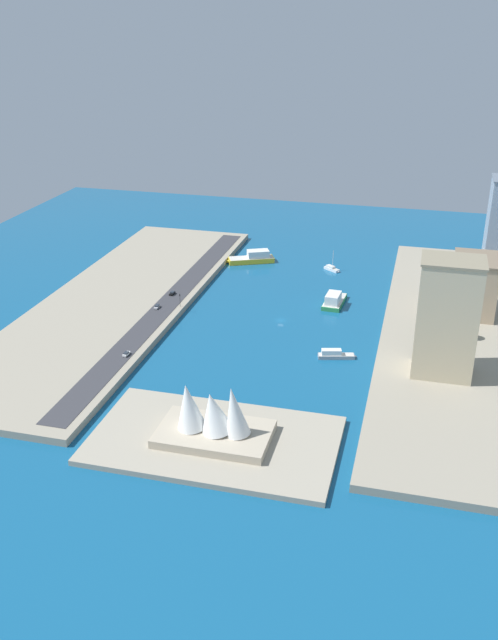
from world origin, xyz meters
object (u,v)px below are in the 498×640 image
ferry_green_doubledeck (334,300)px  yacht_sleek_gray (335,355)px  sedan_silver (157,307)px  ferry_yellow_fast (253,258)px  traffic_light_waterfront (180,298)px  van_white (126,354)px  sailboat_small_white (332,269)px  apartment_midrise_tan (474,285)px  office_block_beige (447,318)px  suv_black (172,293)px  opera_landmark (212,419)px

ferry_green_doubledeck → yacht_sleek_gray: size_ratio=1.41×
sedan_silver → ferry_green_doubledeck: bearing=-158.1°
yacht_sleek_gray → sedan_silver: size_ratio=3.41×
ferry_yellow_fast → traffic_light_waterfront: 81.13m
van_white → ferry_green_doubledeck: bearing=-132.0°
traffic_light_waterfront → sailboat_small_white: bearing=-128.9°
sedan_silver → apartment_midrise_tan: bearing=-167.1°
sailboat_small_white → traffic_light_waterfront: 99.13m
office_block_beige → suv_black: office_block_beige is taller
yacht_sleek_gray → apartment_midrise_tan: size_ratio=0.61×
office_block_beige → apartment_midrise_tan: bearing=-101.6°
ferry_yellow_fast → van_white: bearing=81.6°
ferry_yellow_fast → van_white: 135.80m
ferry_yellow_fast → sedan_silver: bearing=72.8°
sailboat_small_white → van_white: (65.98, 131.91, 2.73)m
yacht_sleek_gray → traffic_light_waterfront: size_ratio=2.54×
ferry_green_doubledeck → traffic_light_waterfront: (70.47, 27.51, 4.71)m
office_block_beige → opera_landmark: 100.01m
ferry_green_doubledeck → sailboat_small_white: size_ratio=1.94×
sailboat_small_white → opera_landmark: bearing=85.5°
sedan_silver → suv_black: sedan_silver is taller
office_block_beige → van_white: 129.06m
ferry_green_doubledeck → apartment_midrise_tan: size_ratio=0.86×
sailboat_small_white → suv_black: bearing=41.8°
van_white → sailboat_small_white: bearing=-116.6°
sailboat_small_white → apartment_midrise_tan: size_ratio=0.44×
traffic_light_waterfront → sedan_silver: bearing=25.9°
ferry_green_doubledeck → apartment_midrise_tan: (-64.87, -0.82, 13.93)m
sailboat_small_white → apartment_midrise_tan: bearing=146.4°
yacht_sleek_gray → suv_black: (88.12, -42.83, 2.26)m
ferry_green_doubledeck → ferry_yellow_fast: 75.22m
suv_black → opera_landmark: opera_landmark is taller
yacht_sleek_gray → traffic_light_waterfront: traffic_light_waterfront is taller
sedan_silver → van_white: 50.46m
traffic_light_waterfront → opera_landmark: bearing=115.2°
sedan_silver → van_white: bearing=97.0°
van_white → opera_landmark: 70.42m
traffic_light_waterfront → ferry_yellow_fast: bearing=-101.4°
apartment_midrise_tan → opera_landmark: apartment_midrise_tan is taller
apartment_midrise_tan → van_white: bearing=30.9°
ferry_green_doubledeck → traffic_light_waterfront: size_ratio=3.56×
ferry_green_doubledeck → yacht_sleek_gray: (-8.67, 57.03, -1.00)m
suv_black → traffic_light_waterfront: bearing=124.0°
van_white → ferry_yellow_fast: bearing=-98.4°
sedan_silver → ferry_yellow_fast: bearing=-107.2°
ferry_green_doubledeck → opera_landmark: bearing=80.2°
yacht_sleek_gray → opera_landmark: size_ratio=0.43×
sailboat_small_white → sedan_silver: 109.12m
ferry_yellow_fast → suv_black: ferry_yellow_fast is taller
office_block_beige → traffic_light_waterfront: office_block_beige is taller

